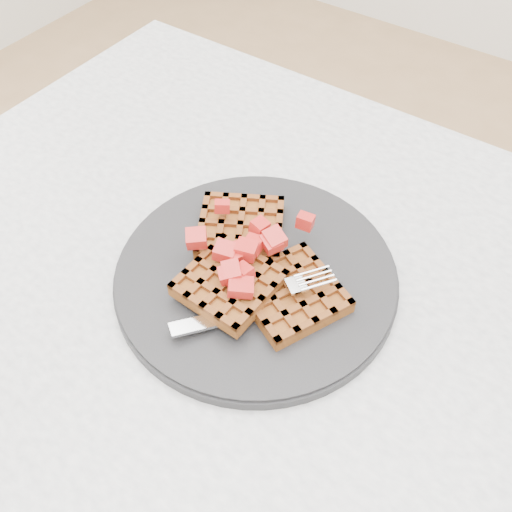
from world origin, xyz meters
name	(u,v)px	position (x,y,z in m)	size (l,w,h in m)	color
table	(338,413)	(0.00, 0.00, 0.64)	(1.20, 0.80, 0.75)	silver
plate	(256,275)	(-0.13, 0.03, 0.76)	(0.30, 0.30, 0.02)	black
waffles	(254,266)	(-0.13, 0.03, 0.78)	(0.22, 0.18, 0.03)	brown
strawberry_pile	(256,247)	(-0.13, 0.03, 0.80)	(0.15, 0.15, 0.02)	#A50B0A
fork	(265,305)	(-0.10, -0.01, 0.77)	(0.02, 0.18, 0.02)	silver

